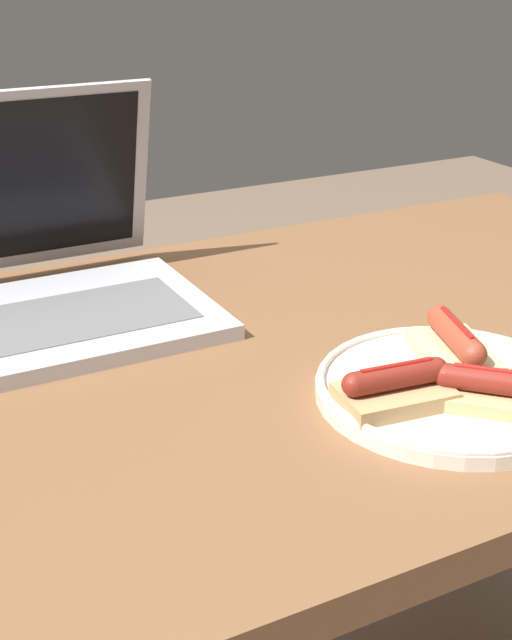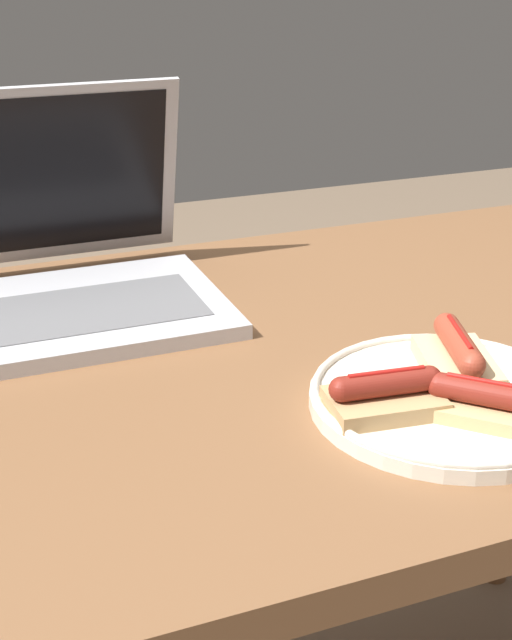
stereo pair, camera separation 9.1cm
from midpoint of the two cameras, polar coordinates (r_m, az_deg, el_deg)
The scene contains 6 objects.
desk at distance 0.99m, azimuth -5.70°, elevation -6.34°, with size 1.49×0.75×0.72m.
laptop at distance 1.09m, azimuth -15.39°, elevation 2.56°, with size 0.34×0.32×0.25m.
plate at distance 0.89m, azimuth 9.51°, elevation -4.41°, with size 0.27×0.27×0.02m.
sausage_toast_left at distance 0.85m, azimuth 12.25°, elevation -4.53°, with size 0.12×0.12×0.04m.
sausage_toast_middle at distance 0.84m, azimuth 5.83°, elevation -4.45°, with size 0.11×0.08×0.04m.
sausage_toast_right at distance 0.93m, azimuth 9.89°, elevation -1.68°, with size 0.10×0.13×0.05m.
Camera 1 is at (-0.35, -0.78, 1.14)m, focal length 50.00 mm.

